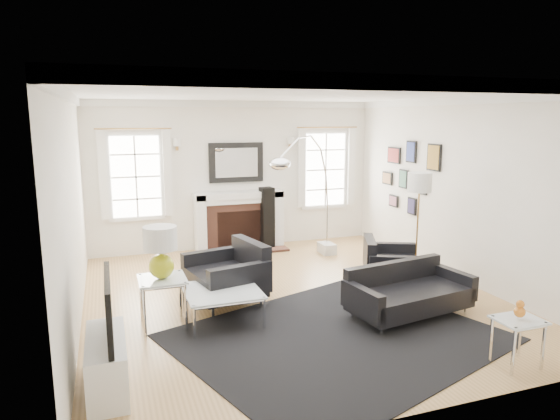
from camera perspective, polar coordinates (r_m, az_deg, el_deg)
name	(u,v)px	position (r m, az deg, el deg)	size (l,w,h in m)	color
floor	(290,297)	(7.13, 1.20, -9.91)	(6.00, 6.00, 0.00)	#A77D46
back_wall	(236,175)	(9.61, -5.06, 3.97)	(5.50, 0.04, 2.80)	white
front_wall	(423,256)	(4.16, 15.99, -5.07)	(5.50, 0.04, 2.80)	white
left_wall	(73,211)	(6.36, -22.62, -0.16)	(0.04, 6.00, 2.80)	white
right_wall	(458,190)	(8.15, 19.69, 2.22)	(0.04, 6.00, 2.80)	white
ceiling	(291,93)	(6.69, 1.30, 13.18)	(5.50, 6.00, 0.02)	white
crown_molding	(291,98)	(6.69, 1.30, 12.67)	(5.50, 6.00, 0.12)	white
fireplace	(239,221)	(9.55, -4.67, -1.29)	(1.70, 0.69, 1.11)	white
mantel_mirror	(236,162)	(9.54, -5.02, 5.43)	(1.05, 0.07, 0.75)	black
window_left	(136,176)	(9.27, -16.15, 3.72)	(1.24, 0.15, 1.62)	white
window_right	(325,169)	(10.17, 5.19, 4.66)	(1.24, 0.15, 1.62)	white
gallery_wall	(409,172)	(9.14, 14.49, 4.18)	(0.04, 1.73, 1.29)	black
tv_unit	(107,356)	(5.04, -19.15, -15.48)	(0.35, 1.00, 1.09)	white
area_rug	(337,337)	(5.94, 6.57, -14.27)	(3.38, 2.81, 0.01)	black
sofa	(407,293)	(6.63, 14.29, -9.21)	(1.71, 0.97, 0.53)	black
armchair_left	(230,276)	(6.85, -5.74, -7.46)	(1.10, 1.18, 0.68)	black
armchair_right	(389,264)	(7.65, 12.32, -6.10)	(1.07, 1.13, 0.60)	black
coffee_table	(222,292)	(6.26, -6.66, -9.32)	(0.91, 0.91, 0.40)	silver
side_table_left	(162,287)	(6.18, -13.29, -8.57)	(0.55, 0.55, 0.61)	silver
nesting_table	(518,330)	(5.69, 25.55, -12.23)	(0.46, 0.38, 0.50)	silver
gourd_lamp	(161,249)	(6.04, -13.48, -4.33)	(0.39, 0.39, 0.63)	#AEB316
orange_vase	(520,310)	(5.61, 25.72, -10.23)	(0.11, 0.11, 0.18)	#C26718
arc_floor_lamp	(306,194)	(8.34, 2.98, 1.85)	(1.61, 1.49, 2.28)	white
stick_floor_lamp	(419,188)	(7.53, 15.64, 2.42)	(0.35, 0.35, 1.71)	#A67739
speaker_tower	(267,218)	(9.54, -1.52, -0.94)	(0.24, 0.24, 1.19)	black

